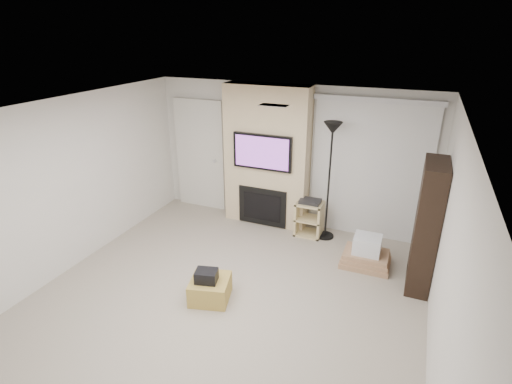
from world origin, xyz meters
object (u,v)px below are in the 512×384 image
at_px(box_stack, 366,254).
at_px(bookshelf, 427,226).
at_px(av_stand, 309,216).
at_px(floor_lamp, 331,149).
at_px(ottoman, 210,289).

relative_size(box_stack, bookshelf, 0.40).
relative_size(av_stand, box_stack, 0.91).
bearing_deg(floor_lamp, ottoman, -114.05).
relative_size(ottoman, floor_lamp, 0.25).
xyz_separation_m(av_stand, bookshelf, (1.81, -0.81, 0.55)).
height_order(floor_lamp, av_stand, floor_lamp).
xyz_separation_m(av_stand, box_stack, (1.07, -0.61, -0.16)).
relative_size(ottoman, bookshelf, 0.28).
relative_size(floor_lamp, box_stack, 2.77).
xyz_separation_m(floor_lamp, box_stack, (0.78, -0.64, -1.40)).
bearing_deg(av_stand, bookshelf, -23.95).
xyz_separation_m(floor_lamp, av_stand, (-0.29, -0.02, -1.24)).
bearing_deg(bookshelf, ottoman, -150.42).
bearing_deg(bookshelf, box_stack, 165.62).
relative_size(ottoman, box_stack, 0.69).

